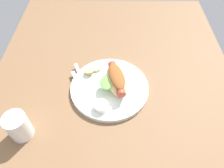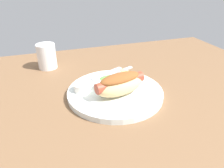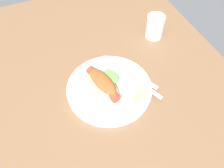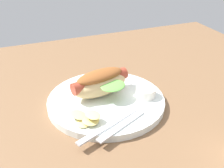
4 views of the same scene
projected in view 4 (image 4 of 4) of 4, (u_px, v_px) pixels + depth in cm
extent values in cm
cube|color=brown|center=(104.00, 104.00, 67.23)|extent=(120.00, 90.00, 1.80)
cylinder|color=white|center=(106.00, 101.00, 65.30)|extent=(27.33, 27.33, 1.60)
ellipsoid|color=#DBB77A|center=(100.00, 84.00, 65.34)|extent=(15.24, 9.62, 5.27)
cylinder|color=#A33D28|center=(100.00, 81.00, 64.88)|extent=(14.69, 6.16, 2.89)
ellipsoid|color=brown|center=(100.00, 76.00, 64.24)|extent=(12.80, 7.54, 2.39)
ellipsoid|color=#6BB74C|center=(113.00, 86.00, 62.67)|extent=(6.54, 5.20, 1.30)
cylinder|color=white|center=(146.00, 92.00, 65.15)|extent=(4.67, 4.67, 2.20)
cube|color=silver|center=(115.00, 122.00, 56.79)|extent=(12.75, 6.31, 0.40)
cube|color=silver|center=(83.00, 139.00, 52.02)|extent=(3.06, 1.53, 0.40)
cube|color=silver|center=(84.00, 141.00, 51.74)|extent=(3.06, 1.53, 0.40)
cube|color=silver|center=(86.00, 142.00, 51.46)|extent=(3.06, 1.53, 0.40)
cube|color=silver|center=(122.00, 126.00, 55.69)|extent=(12.45, 6.90, 0.36)
ellipsoid|color=#DECB76|center=(84.00, 123.00, 56.42)|extent=(4.61, 4.75, 0.50)
ellipsoid|color=#DECB76|center=(91.00, 120.00, 56.20)|extent=(4.79, 4.81, 0.89)
ellipsoid|color=#DECB76|center=(79.00, 115.00, 57.65)|extent=(4.55, 5.17, 0.87)
ellipsoid|color=#DECB76|center=(93.00, 115.00, 56.08)|extent=(3.93, 4.55, 0.76)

